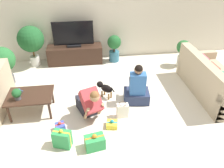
{
  "coord_description": "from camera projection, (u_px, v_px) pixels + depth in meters",
  "views": [
    {
      "loc": [
        -0.35,
        -3.34,
        2.83
      ],
      "look_at": [
        0.14,
        0.35,
        0.45
      ],
      "focal_mm": 35.0,
      "sensor_mm": 36.0,
      "label": 1
    }
  ],
  "objects": [
    {
      "name": "gift_box_c",
      "position": [
        95.0,
        142.0,
        3.55
      ],
      "size": [
        0.35,
        0.27,
        0.29
      ],
      "rotation": [
        0.0,
        0.0,
        0.18
      ],
      "color": "#2D934C",
      "rests_on": "ground_plane"
    },
    {
      "name": "mug",
      "position": [
        19.0,
        92.0,
        4.17
      ],
      "size": [
        0.12,
        0.08,
        0.09
      ],
      "color": "#386BAD",
      "rests_on": "coffee_table"
    },
    {
      "name": "gift_box_d",
      "position": [
        60.0,
        127.0,
        3.91
      ],
      "size": [
        0.2,
        0.21,
        0.19
      ],
      "rotation": [
        0.0,
        0.0,
        0.3
      ],
      "color": "#3D51BC",
      "rests_on": "ground_plane"
    },
    {
      "name": "person_kneeling",
      "position": [
        89.0,
        103.0,
        4.12
      ],
      "size": [
        0.56,
        0.79,
        0.73
      ],
      "rotation": [
        0.0,
        0.0,
        0.37
      ],
      "color": "#23232D",
      "rests_on": "ground_plane"
    },
    {
      "name": "potted_plant_back_left",
      "position": [
        31.0,
        40.0,
        5.66
      ],
      "size": [
        0.68,
        0.68,
        1.11
      ],
      "color": "beige",
      "rests_on": "ground_plane"
    },
    {
      "name": "potted_plant_corner_left",
      "position": [
        2.0,
        62.0,
        4.97
      ],
      "size": [
        0.58,
        0.58,
        0.92
      ],
      "color": "#4C4C51",
      "rests_on": "ground_plane"
    },
    {
      "name": "tv_console",
      "position": [
        75.0,
        54.0,
        6.09
      ],
      "size": [
        1.49,
        0.47,
        0.48
      ],
      "color": "#382319",
      "rests_on": "ground_plane"
    },
    {
      "name": "dog",
      "position": [
        105.0,
        88.0,
        4.71
      ],
      "size": [
        0.37,
        0.35,
        0.33
      ],
      "rotation": [
        0.0,
        0.0,
        3.96
      ],
      "color": "black",
      "rests_on": "ground_plane"
    },
    {
      "name": "ground_plane",
      "position": [
        107.0,
        113.0,
        4.35
      ],
      "size": [
        16.0,
        16.0,
        0.0
      ],
      "primitive_type": "plane",
      "color": "beige"
    },
    {
      "name": "person_sitting",
      "position": [
        137.0,
        89.0,
        4.51
      ],
      "size": [
        0.57,
        0.52,
        0.89
      ],
      "rotation": [
        0.0,
        0.0,
        3.01
      ],
      "color": "#283351",
      "rests_on": "ground_plane"
    },
    {
      "name": "potted_plant_back_right",
      "position": [
        114.0,
        46.0,
        6.06
      ],
      "size": [
        0.38,
        0.38,
        0.76
      ],
      "color": "#336B84",
      "rests_on": "ground_plane"
    },
    {
      "name": "gift_box_b",
      "position": [
        112.0,
        124.0,
        4.0
      ],
      "size": [
        0.23,
        0.23,
        0.16
      ],
      "rotation": [
        0.0,
        0.0,
        -0.19
      ],
      "color": "yellow",
      "rests_on": "ground_plane"
    },
    {
      "name": "tabletop_plant",
      "position": [
        17.0,
        94.0,
        3.98
      ],
      "size": [
        0.17,
        0.17,
        0.22
      ],
      "color": "#4C4C51",
      "rests_on": "coffee_table"
    },
    {
      "name": "tv",
      "position": [
        73.0,
        36.0,
        5.8
      ],
      "size": [
        1.07,
        0.2,
        0.69
      ],
      "color": "black",
      "rests_on": "tv_console"
    },
    {
      "name": "gift_bag_a",
      "position": [
        123.0,
        110.0,
        4.19
      ],
      "size": [
        0.22,
        0.15,
        0.31
      ],
      "rotation": [
        0.0,
        0.0,
        0.02
      ],
      "color": "white",
      "rests_on": "ground_plane"
    },
    {
      "name": "gift_box_a",
      "position": [
        62.0,
        139.0,
        3.56
      ],
      "size": [
        0.33,
        0.25,
        0.36
      ],
      "rotation": [
        0.0,
        0.0,
        -0.34
      ],
      "color": "#2D934C",
      "rests_on": "ground_plane"
    },
    {
      "name": "coffee_table",
      "position": [
        30.0,
        97.0,
        4.18
      ],
      "size": [
        0.86,
        0.63,
        0.41
      ],
      "color": "#382319",
      "rests_on": "ground_plane"
    },
    {
      "name": "wall_back",
      "position": [
        96.0,
        12.0,
        5.85
      ],
      "size": [
        8.4,
        0.06,
        2.6
      ],
      "color": "beige",
      "rests_on": "ground_plane"
    },
    {
      "name": "potted_plant_corner_right",
      "position": [
        183.0,
        50.0,
        5.82
      ],
      "size": [
        0.36,
        0.36,
        0.73
      ],
      "color": "beige",
      "rests_on": "ground_plane"
    },
    {
      "name": "sofa_right",
      "position": [
        212.0,
        81.0,
        4.81
      ],
      "size": [
        0.92,
        1.95,
        0.82
      ],
      "rotation": [
        0.0,
        0.0,
        1.57
      ],
      "color": "tan",
      "rests_on": "ground_plane"
    }
  ]
}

